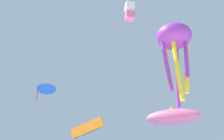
% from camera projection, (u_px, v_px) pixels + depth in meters
% --- Properties ---
extents(kite_inflatable_pink, '(8.84, 6.27, 3.29)m').
position_uv_depth(kite_inflatable_pink, '(172.00, 117.00, 39.99)').
color(kite_inflatable_pink, pink).
extents(kite_octopus_purple, '(4.54, 4.54, 7.58)m').
position_uv_depth(kite_octopus_purple, '(174.00, 40.00, 23.73)').
color(kite_octopus_purple, purple).
extents(kite_box_white, '(1.12, 1.08, 2.06)m').
position_uv_depth(kite_box_white, '(130.00, 11.00, 28.61)').
color(kite_box_white, white).
extents(kite_parafoil_orange, '(4.74, 2.06, 3.02)m').
position_uv_depth(kite_parafoil_orange, '(87.00, 128.00, 36.33)').
color(kite_parafoil_orange, orange).
extents(kite_delta_blue, '(4.16, 4.18, 3.22)m').
position_uv_depth(kite_delta_blue, '(46.00, 88.00, 45.34)').
color(kite_delta_blue, blue).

